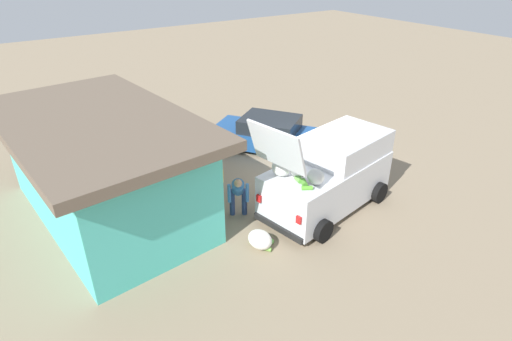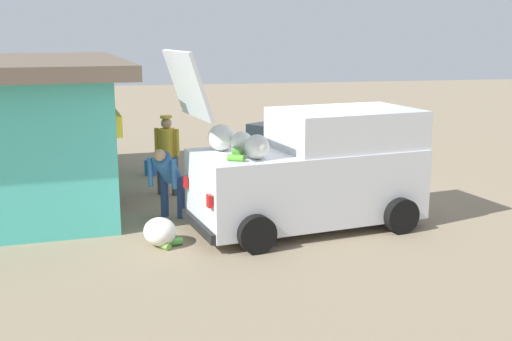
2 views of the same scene
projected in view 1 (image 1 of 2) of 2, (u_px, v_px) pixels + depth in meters
The scene contains 8 objects.
ground_plane at pixel (299, 178), 13.65m from camera, with size 60.00×60.00×0.00m, color gray.
storefront_bar at pixel (104, 166), 11.20m from camera, with size 7.54×4.84×2.89m.
delivery_van at pixel (330, 174), 11.78m from camera, with size 2.67×4.55×3.13m.
parked_sedan at pixel (270, 134), 15.42m from camera, with size 4.51×3.90×1.22m.
vendor_standing at pixel (209, 160), 12.64m from camera, with size 0.47×0.50×1.70m.
customer_bending at pixel (238, 192), 11.29m from camera, with size 0.72×0.67×1.38m.
unloaded_banana_pile at pixel (260, 240), 10.45m from camera, with size 0.74×0.66×0.45m.
paint_bucket at pixel (175, 161), 14.33m from camera, with size 0.33×0.33×0.38m, color blue.
Camera 1 is at (-9.05, 7.87, 6.68)m, focal length 29.27 mm.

